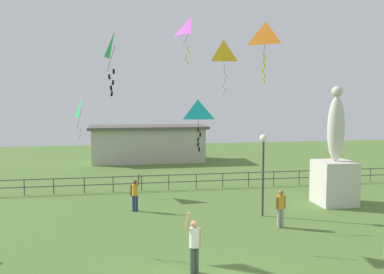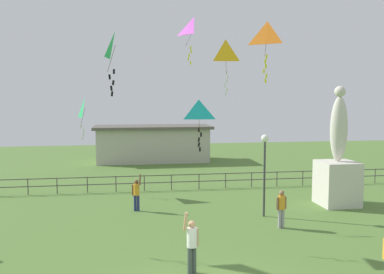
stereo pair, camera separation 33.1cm
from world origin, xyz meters
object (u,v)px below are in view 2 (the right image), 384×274
(lamppost, at_px, (265,156))
(kite_6, at_px, (85,109))
(person_5, at_px, (281,206))
(kite_1, at_px, (267,36))
(kite_0, at_px, (199,112))
(kite_4, at_px, (115,48))
(person_0, at_px, (192,242))
(statue_monument, at_px, (338,170))
(kite_2, at_px, (194,29))
(person_1, at_px, (136,193))
(kite_5, at_px, (226,53))

(lamppost, distance_m, kite_6, 11.03)
(person_5, bearing_deg, kite_1, 93.76)
(kite_0, relative_size, kite_6, 0.94)
(kite_4, bearing_deg, person_0, -60.92)
(person_0, height_order, person_5, person_0)
(statue_monument, height_order, kite_1, kite_1)
(kite_2, bearing_deg, kite_1, -70.65)
(lamppost, xyz_separation_m, kite_6, (-8.71, 6.45, 2.08))
(person_0, distance_m, person_5, 6.09)
(statue_monument, height_order, kite_6, statue_monument)
(statue_monument, relative_size, kite_2, 2.25)
(person_1, height_order, kite_5, kite_5)
(statue_monument, bearing_deg, person_0, -140.05)
(lamppost, height_order, person_0, lamppost)
(statue_monument, distance_m, kite_6, 14.42)
(person_0, bearing_deg, person_1, 101.13)
(lamppost, bearing_deg, person_5, -85.07)
(kite_2, xyz_separation_m, kite_6, (-6.44, -0.14, -4.71))
(person_0, relative_size, kite_4, 0.80)
(kite_1, relative_size, kite_4, 1.10)
(kite_5, bearing_deg, kite_4, -140.59)
(person_1, distance_m, person_5, 7.12)
(person_5, bearing_deg, person_1, 148.38)
(kite_2, bearing_deg, person_0, -99.53)
(lamppost, distance_m, person_1, 6.50)
(kite_0, bearing_deg, statue_monument, 11.92)
(kite_1, bearing_deg, person_0, -126.65)
(person_1, distance_m, kite_4, 7.52)
(kite_5, distance_m, kite_6, 8.79)
(person_5, xyz_separation_m, kite_4, (-6.91, 0.21, 6.58))
(statue_monument, distance_m, lamppost, 4.83)
(person_0, bearing_deg, kite_0, 78.05)
(person_1, xyz_separation_m, kite_1, (5.94, -1.88, 7.46))
(statue_monument, xyz_separation_m, person_5, (-4.31, -3.33, -0.90))
(person_0, xyz_separation_m, kite_4, (-2.38, 4.28, 6.50))
(person_5, bearing_deg, lamppost, 94.93)
(statue_monument, distance_m, kite_1, 8.05)
(statue_monument, distance_m, person_5, 5.52)
(kite_2, bearing_deg, person_1, -127.79)
(person_0, height_order, person_1, person_0)
(person_0, xyz_separation_m, person_1, (-1.54, 7.80, -0.09))
(person_0, bearing_deg, kite_2, 80.47)
(lamppost, bearing_deg, kite_1, 29.16)
(person_0, relative_size, kite_2, 0.74)
(person_5, distance_m, kite_0, 5.46)
(kite_0, height_order, kite_4, kite_4)
(person_5, distance_m, kite_1, 7.67)
(lamppost, bearing_deg, person_0, -126.51)
(statue_monument, relative_size, person_0, 3.05)
(person_1, bearing_deg, kite_6, 121.71)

